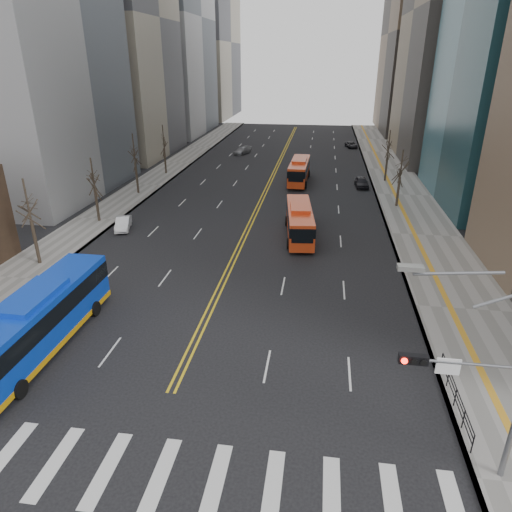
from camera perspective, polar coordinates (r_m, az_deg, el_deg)
ground at (r=21.87m, az=-15.10°, el=-24.67°), size 220.00×220.00×0.00m
sidewalk_right at (r=61.09m, az=17.91°, el=7.26°), size 7.00×130.00×0.15m
sidewalk_left at (r=64.68m, az=-13.58°, el=8.61°), size 5.00×130.00×0.15m
crosswalk at (r=21.87m, az=-15.10°, el=-24.66°), size 26.70×4.00×0.01m
centerline at (r=70.28m, az=2.29°, el=10.35°), size 0.55×100.00×0.01m
office_towers at (r=82.24m, az=3.85°, el=29.01°), size 83.00×134.00×58.00m
signal_mast at (r=19.88m, az=26.86°, el=-13.62°), size 5.37×0.37×9.39m
pedestrian_railing at (r=25.41m, az=23.70°, el=-15.58°), size 0.06×6.06×1.02m
street_trees at (r=50.94m, az=-8.38°, el=10.65°), size 35.20×47.20×7.60m
blue_bus at (r=29.75m, az=-25.67°, el=-7.28°), size 3.00×12.90×3.73m
red_bus_near at (r=44.13m, az=5.47°, el=4.57°), size 3.33×10.03×3.16m
red_bus_far at (r=64.61m, az=5.42°, el=10.73°), size 2.79×10.19×3.24m
car_white at (r=48.20m, az=-16.28°, el=3.93°), size 2.29×3.96×1.23m
car_dark_mid at (r=63.59m, az=13.05°, el=8.98°), size 1.88×4.10×1.36m
car_silver at (r=84.53m, az=-1.74°, el=13.03°), size 3.24×4.57×1.23m
car_dark_far at (r=92.61m, az=11.83°, el=13.44°), size 2.56×4.12×1.06m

